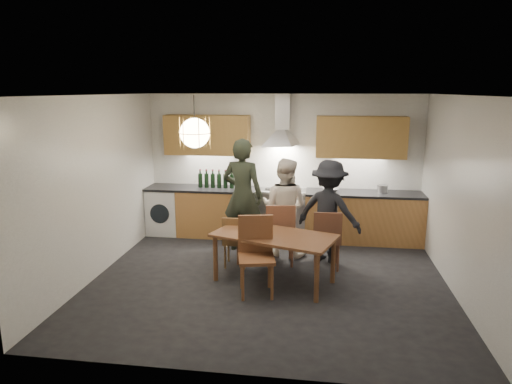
# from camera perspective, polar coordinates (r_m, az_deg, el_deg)

# --- Properties ---
(ground) EXTENTS (5.00, 5.00, 0.00)m
(ground) POSITION_cam_1_polar(r_m,az_deg,el_deg) (6.67, 1.58, -10.94)
(ground) COLOR black
(ground) RESTS_ON ground
(room_shell) EXTENTS (5.02, 4.52, 2.61)m
(room_shell) POSITION_cam_1_polar(r_m,az_deg,el_deg) (6.18, 1.68, 3.71)
(room_shell) COLOR white
(room_shell) RESTS_ON ground
(counter_run) EXTENTS (5.00, 0.62, 0.90)m
(counter_run) POSITION_cam_1_polar(r_m,az_deg,el_deg) (8.35, 3.28, -2.77)
(counter_run) COLOR tan
(counter_run) RESTS_ON ground
(range_stove) EXTENTS (0.90, 0.60, 0.92)m
(range_stove) POSITION_cam_1_polar(r_m,az_deg,el_deg) (8.35, 3.11, -2.83)
(range_stove) COLOR silver
(range_stove) RESTS_ON ground
(wall_fixtures) EXTENTS (4.30, 0.54, 1.10)m
(wall_fixtures) POSITION_cam_1_polar(r_m,az_deg,el_deg) (8.20, 3.30, 7.08)
(wall_fixtures) COLOR tan
(wall_fixtures) RESTS_ON ground
(pendant_lamp) EXTENTS (0.43, 0.43, 0.70)m
(pendant_lamp) POSITION_cam_1_polar(r_m,az_deg,el_deg) (6.23, -7.66, 7.32)
(pendant_lamp) COLOR black
(pendant_lamp) RESTS_ON ground
(dining_table) EXTENTS (1.84, 1.32, 0.70)m
(dining_table) POSITION_cam_1_polar(r_m,az_deg,el_deg) (6.40, 2.28, -6.01)
(dining_table) COLOR brown
(dining_table) RESTS_ON ground
(chair_back_left) EXTENTS (0.37, 0.37, 0.81)m
(chair_back_left) POSITION_cam_1_polar(r_m,az_deg,el_deg) (6.96, -2.61, -5.81)
(chair_back_left) COLOR brown
(chair_back_left) RESTS_ON ground
(chair_back_mid) EXTENTS (0.51, 0.51, 0.99)m
(chair_back_mid) POSITION_cam_1_polar(r_m,az_deg,el_deg) (7.01, 3.03, -4.82)
(chair_back_mid) COLOR brown
(chair_back_mid) RESTS_ON ground
(chair_back_right) EXTENTS (0.42, 0.42, 0.92)m
(chair_back_right) POSITION_cam_1_polar(r_m,az_deg,el_deg) (6.95, 8.89, -5.46)
(chair_back_right) COLOR brown
(chair_back_right) RESTS_ON ground
(chair_front) EXTENTS (0.55, 0.55, 1.03)m
(chair_front) POSITION_cam_1_polar(r_m,az_deg,el_deg) (6.11, -0.00, -7.19)
(chair_front) COLOR brown
(chair_front) RESTS_ON ground
(person_left) EXTENTS (0.78, 0.59, 1.90)m
(person_left) POSITION_cam_1_polar(r_m,az_deg,el_deg) (7.58, -1.68, -0.44)
(person_left) COLOR black
(person_left) RESTS_ON ground
(person_mid) EXTENTS (0.91, 0.79, 1.60)m
(person_mid) POSITION_cam_1_polar(r_m,az_deg,el_deg) (7.43, 3.55, -1.90)
(person_mid) COLOR white
(person_mid) RESTS_ON ground
(person_right) EXTENTS (1.19, 0.96, 1.61)m
(person_right) POSITION_cam_1_polar(r_m,az_deg,el_deg) (7.25, 9.09, -2.37)
(person_right) COLOR black
(person_right) RESTS_ON ground
(mixing_bowl) EXTENTS (0.35, 0.35, 0.07)m
(mixing_bowl) POSITION_cam_1_polar(r_m,az_deg,el_deg) (8.18, 9.30, 0.26)
(mixing_bowl) COLOR #A7A7AA
(mixing_bowl) RESTS_ON counter_run
(stock_pot) EXTENTS (0.21, 0.21, 0.13)m
(stock_pot) POSITION_cam_1_polar(r_m,az_deg,el_deg) (8.32, 15.52, 0.38)
(stock_pot) COLOR #ACACB0
(stock_pot) RESTS_ON counter_run
(wine_bottles) EXTENTS (0.67, 0.08, 0.33)m
(wine_bottles) POSITION_cam_1_polar(r_m,az_deg,el_deg) (8.42, -5.03, 1.66)
(wine_bottles) COLOR black
(wine_bottles) RESTS_ON counter_run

